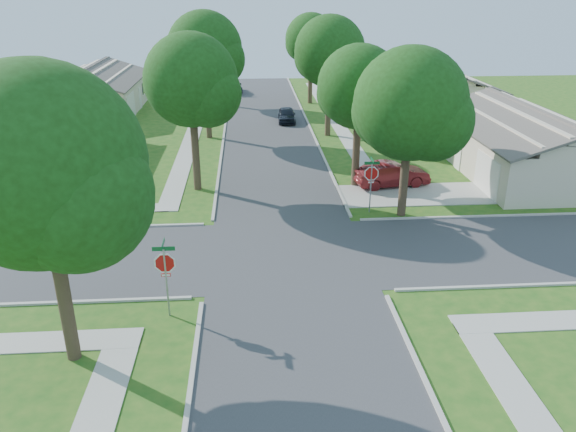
# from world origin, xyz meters

# --- Properties ---
(ground) EXTENTS (100.00, 100.00, 0.00)m
(ground) POSITION_xyz_m (0.00, 0.00, 0.00)
(ground) COLOR #1F5216
(ground) RESTS_ON ground
(road_ns) EXTENTS (7.00, 100.00, 0.02)m
(road_ns) POSITION_xyz_m (0.00, 0.00, 0.00)
(road_ns) COLOR #333335
(road_ns) RESTS_ON ground
(sidewalk_ne) EXTENTS (1.20, 40.00, 0.04)m
(sidewalk_ne) POSITION_xyz_m (6.10, 26.00, 0.02)
(sidewalk_ne) COLOR #9E9B91
(sidewalk_ne) RESTS_ON ground
(sidewalk_nw) EXTENTS (1.20, 40.00, 0.04)m
(sidewalk_nw) POSITION_xyz_m (-6.10, 26.00, 0.02)
(sidewalk_nw) COLOR #9E9B91
(sidewalk_nw) RESTS_ON ground
(driveway) EXTENTS (8.80, 3.60, 0.05)m
(driveway) POSITION_xyz_m (7.90, 7.10, 0.03)
(driveway) COLOR #9E9B91
(driveway) RESTS_ON ground
(stop_sign_sw) EXTENTS (1.05, 0.80, 2.98)m
(stop_sign_sw) POSITION_xyz_m (-4.70, -4.70, 2.03)
(stop_sign_sw) COLOR gray
(stop_sign_sw) RESTS_ON ground
(stop_sign_ne) EXTENTS (1.05, 0.80, 2.98)m
(stop_sign_ne) POSITION_xyz_m (4.70, 4.70, 2.03)
(stop_sign_ne) COLOR gray
(stop_sign_ne) RESTS_ON ground
(tree_e_near) EXTENTS (4.97, 4.80, 8.28)m
(tree_e_near) POSITION_xyz_m (4.75, 9.01, 5.64)
(tree_e_near) COLOR #38281C
(tree_e_near) RESTS_ON ground
(tree_e_mid) EXTENTS (5.59, 5.40, 9.21)m
(tree_e_mid) POSITION_xyz_m (4.76, 21.01, 6.25)
(tree_e_mid) COLOR #38281C
(tree_e_mid) RESTS_ON ground
(tree_e_far) EXTENTS (5.17, 5.00, 8.72)m
(tree_e_far) POSITION_xyz_m (4.75, 34.01, 5.98)
(tree_e_far) COLOR #38281C
(tree_e_far) RESTS_ON ground
(tree_w_near) EXTENTS (5.38, 5.20, 8.97)m
(tree_w_near) POSITION_xyz_m (-4.64, 9.01, 6.12)
(tree_w_near) COLOR #38281C
(tree_w_near) RESTS_ON ground
(tree_w_mid) EXTENTS (5.80, 5.60, 9.56)m
(tree_w_mid) POSITION_xyz_m (-4.64, 21.01, 6.49)
(tree_w_mid) COLOR #38281C
(tree_w_mid) RESTS_ON ground
(tree_w_far) EXTENTS (4.76, 4.60, 8.04)m
(tree_w_far) POSITION_xyz_m (-4.65, 34.01, 5.51)
(tree_w_far) COLOR #38281C
(tree_w_far) RESTS_ON ground
(tree_sw_corner) EXTENTS (6.21, 6.00, 9.55)m
(tree_sw_corner) POSITION_xyz_m (-7.44, -6.99, 6.26)
(tree_sw_corner) COLOR #38281C
(tree_sw_corner) RESTS_ON ground
(tree_ne_corner) EXTENTS (5.80, 5.60, 8.66)m
(tree_ne_corner) POSITION_xyz_m (6.36, 4.21, 5.59)
(tree_ne_corner) COLOR #38281C
(tree_ne_corner) RESTS_ON ground
(house_ne_near) EXTENTS (8.42, 13.60, 4.23)m
(house_ne_near) POSITION_xyz_m (15.99, 11.00, 1.52)
(house_ne_near) COLOR beige
(house_ne_near) RESTS_ON ground
(house_ne_far) EXTENTS (8.42, 13.60, 4.23)m
(house_ne_far) POSITION_xyz_m (15.99, 29.00, 1.52)
(house_ne_far) COLOR beige
(house_ne_far) RESTS_ON ground
(house_nw_near) EXTENTS (8.42, 13.60, 4.23)m
(house_nw_near) POSITION_xyz_m (-15.99, 15.00, 1.52)
(house_nw_near) COLOR beige
(house_nw_near) RESTS_ON ground
(house_nw_far) EXTENTS (8.42, 13.60, 4.23)m
(house_nw_far) POSITION_xyz_m (-15.99, 32.00, 1.52)
(house_nw_far) COLOR beige
(house_nw_far) RESTS_ON ground
(car_driveway) EXTENTS (4.65, 2.28, 1.47)m
(car_driveway) POSITION_xyz_m (6.86, 8.70, 0.73)
(car_driveway) COLOR #541113
(car_driveway) RESTS_ON ground
(car_curb_east) EXTENTS (1.63, 3.75, 1.26)m
(car_curb_east) POSITION_xyz_m (1.76, 25.88, 0.63)
(car_curb_east) COLOR black
(car_curb_east) RESTS_ON ground
(car_curb_west) EXTENTS (2.02, 4.33, 1.22)m
(car_curb_west) POSITION_xyz_m (-3.07, 40.69, 0.61)
(car_curb_west) COLOR black
(car_curb_west) RESTS_ON ground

